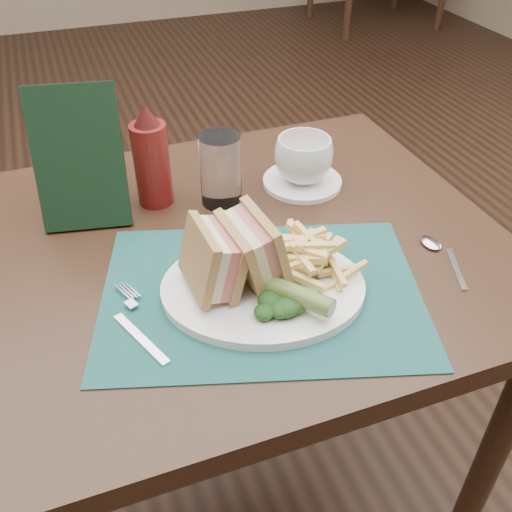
{
  "coord_description": "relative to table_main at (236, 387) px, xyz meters",
  "views": [
    {
      "loc": [
        -0.22,
        -1.23,
        1.31
      ],
      "look_at": [
        0.0,
        -0.61,
        0.8
      ],
      "focal_mm": 40.0,
      "sensor_mm": 36.0,
      "label": 1
    }
  ],
  "objects": [
    {
      "name": "table_main",
      "position": [
        0.0,
        0.0,
        0.0
      ],
      "size": [
        0.9,
        0.75,
        0.75
      ],
      "primitive_type": null,
      "color": "black",
      "rests_on": "ground"
    },
    {
      "name": "drinking_glass",
      "position": [
        0.02,
        0.12,
        0.44
      ],
      "size": [
        0.08,
        0.08,
        0.13
      ],
      "primitive_type": "cylinder",
      "rotation": [
        0.0,
        0.0,
        -0.06
      ],
      "color": "white",
      "rests_on": "table_main"
    },
    {
      "name": "saucer",
      "position": [
        0.18,
        0.13,
        0.38
      ],
      "size": [
        0.16,
        0.16,
        0.01
      ],
      "primitive_type": "cylinder",
      "rotation": [
        0.0,
        0.0,
        -0.06
      ],
      "color": "white",
      "rests_on": "table_main"
    },
    {
      "name": "placemat",
      "position": [
        0.0,
        -0.14,
        0.38
      ],
      "size": [
        0.55,
        0.46,
        0.0
      ],
      "primitive_type": "cube",
      "rotation": [
        0.0,
        0.0,
        -0.3
      ],
      "color": "#174A47",
      "rests_on": "table_main"
    },
    {
      "name": "plate",
      "position": [
        0.0,
        -0.14,
        0.38
      ],
      "size": [
        0.36,
        0.32,
        0.01
      ],
      "primitive_type": null,
      "rotation": [
        0.0,
        0.0,
        -0.3
      ],
      "color": "white",
      "rests_on": "placemat"
    },
    {
      "name": "fries_pile",
      "position": [
        0.08,
        -0.13,
        0.42
      ],
      "size": [
        0.18,
        0.2,
        0.06
      ],
      "primitive_type": null,
      "color": "#EDCE76",
      "rests_on": "plate"
    },
    {
      "name": "pickle_spear",
      "position": [
        0.03,
        -0.2,
        0.41
      ],
      "size": [
        0.09,
        0.11,
        0.03
      ],
      "primitive_type": "cylinder",
      "rotation": [
        1.54,
        0.0,
        0.64
      ],
      "color": "#476325",
      "rests_on": "plate"
    },
    {
      "name": "coffee_cup",
      "position": [
        0.18,
        0.13,
        0.43
      ],
      "size": [
        0.15,
        0.15,
        0.09
      ],
      "primitive_type": "imported",
      "rotation": [
        0.0,
        0.0,
        0.94
      ],
      "color": "white",
      "rests_on": "saucer"
    },
    {
      "name": "floor",
      "position": [
        0.0,
        0.5,
        -0.38
      ],
      "size": [
        7.0,
        7.0,
        0.0
      ],
      "primitive_type": "plane",
      "color": "black",
      "rests_on": "ground"
    },
    {
      "name": "sandwich_half_b",
      "position": [
        -0.02,
        -0.12,
        0.45
      ],
      "size": [
        0.09,
        0.12,
        0.11
      ],
      "primitive_type": null,
      "rotation": [
        0.0,
        -0.24,
        0.09
      ],
      "color": "tan",
      "rests_on": "plate"
    },
    {
      "name": "wall_back",
      "position": [
        0.0,
        4.0,
        -0.38
      ],
      "size": [
        6.0,
        0.0,
        6.0
      ],
      "primitive_type": "plane",
      "rotation": [
        1.57,
        0.0,
        0.0
      ],
      "color": "gray",
      "rests_on": "ground"
    },
    {
      "name": "check_presenter",
      "position": [
        -0.21,
        0.15,
        0.49
      ],
      "size": [
        0.16,
        0.11,
        0.23
      ],
      "primitive_type": "cube",
      "rotation": [
        -0.31,
        0.0,
        -0.19
      ],
      "color": "black",
      "rests_on": "table_main"
    },
    {
      "name": "fork",
      "position": [
        -0.19,
        -0.14,
        0.38
      ],
      "size": [
        0.1,
        0.17,
        0.01
      ],
      "primitive_type": null,
      "rotation": [
        0.0,
        0.0,
        0.38
      ],
      "color": "silver",
      "rests_on": "placemat"
    },
    {
      "name": "ketchup_bottle",
      "position": [
        -0.09,
        0.16,
        0.47
      ],
      "size": [
        0.08,
        0.08,
        0.19
      ],
      "primitive_type": null,
      "rotation": [
        0.0,
        0.0,
        -0.41
      ],
      "color": "#5E1210",
      "rests_on": "table_main"
    },
    {
      "name": "sandwich_half_a",
      "position": [
        -0.09,
        -0.12,
        0.44
      ],
      "size": [
        0.08,
        0.11,
        0.11
      ],
      "primitive_type": null,
      "rotation": [
        0.0,
        0.24,
        0.06
      ],
      "color": "tan",
      "rests_on": "plate"
    },
    {
      "name": "spoon",
      "position": [
        0.3,
        -0.17,
        0.38
      ],
      "size": [
        0.09,
        0.15,
        0.01
      ],
      "primitive_type": null,
      "rotation": [
        0.0,
        0.0,
        -0.38
      ],
      "color": "silver",
      "rests_on": "table_main"
    },
    {
      "name": "kale_garnish",
      "position": [
        0.01,
        -0.19,
        0.41
      ],
      "size": [
        0.11,
        0.08,
        0.03
      ],
      "primitive_type": null,
      "color": "#143413",
      "rests_on": "plate"
    }
  ]
}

